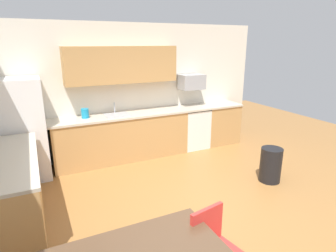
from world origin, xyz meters
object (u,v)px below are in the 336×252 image
microwave (192,82)px  trash_bin (271,165)px  chair_near_table (214,246)px  kettle (85,114)px  refrigerator (22,130)px  oven_range (193,127)px

microwave → trash_bin: microwave is taller
chair_near_table → microwave: bearing=62.9°
microwave → trash_bin: bearing=-81.1°
microwave → kettle: (-2.34, -0.05, -0.46)m
chair_near_table → refrigerator: bearing=114.8°
oven_range → kettle: kettle is taller
chair_near_table → trash_bin: bearing=33.6°
refrigerator → chair_near_table: bearing=-65.2°
oven_range → chair_near_table: size_ratio=1.07×
trash_bin → kettle: 3.49m
refrigerator → kettle: bearing=6.8°
refrigerator → trash_bin: 4.30m
trash_bin → microwave: bearing=98.9°
trash_bin → refrigerator: bearing=152.4°
oven_range → kettle: 2.41m
refrigerator → chair_near_table: (1.58, -3.43, -0.38)m
oven_range → chair_near_table: 3.97m
refrigerator → microwave: 3.49m
oven_range → trash_bin: (0.34, -2.06, -0.16)m
oven_range → trash_bin: size_ratio=1.52×
oven_range → kettle: bearing=178.8°
chair_near_table → trash_bin: chair_near_table is taller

